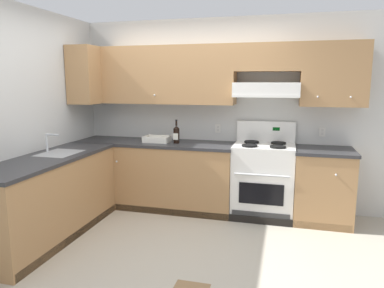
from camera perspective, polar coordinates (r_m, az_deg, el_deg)
name	(u,v)px	position (r m, az deg, el deg)	size (l,w,h in m)	color
ground_plane	(157,249)	(3.89, -5.66, -16.31)	(7.04, 7.04, 0.00)	#B2AA99
wall_back	(222,99)	(4.87, 4.80, 7.08)	(4.68, 0.57, 2.55)	silver
wall_left	(31,115)	(4.52, -24.24, 4.23)	(0.47, 4.00, 2.55)	silver
counter_back_run	(193,177)	(4.83, 0.10, -5.29)	(3.60, 0.65, 0.91)	#A87A4C
counter_left_run	(50,197)	(4.29, -21.68, -7.84)	(0.63, 1.91, 1.13)	#A87A4C
stove	(263,180)	(4.69, 11.22, -5.59)	(0.76, 0.62, 1.20)	white
wine_bottle	(176,134)	(4.74, -2.49, 1.61)	(0.08, 0.08, 0.31)	black
bowl	(157,140)	(4.87, -5.57, 0.65)	(0.35, 0.24, 0.08)	white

